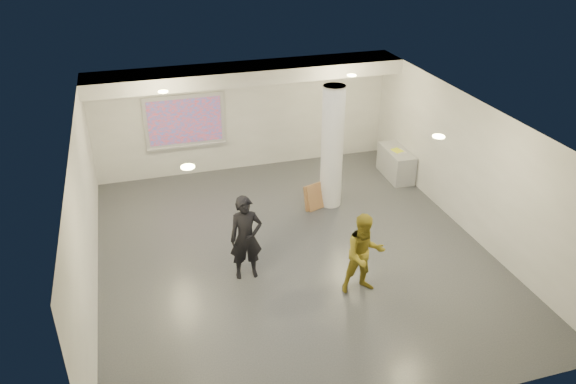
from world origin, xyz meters
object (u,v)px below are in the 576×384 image
object	(u,v)px
column	(332,148)
woman	(246,238)
credenza	(396,163)
man	(364,254)
projection_screen	(185,122)

from	to	relation	value
column	woman	world-z (taller)	column
credenza	woman	size ratio (longest dim) A/B	0.76
column	credenza	size ratio (longest dim) A/B	2.26
column	credenza	bearing A→B (deg)	22.64
woman	man	bearing A→B (deg)	-25.92
projection_screen	man	distance (m)	6.58
projection_screen	man	world-z (taller)	projection_screen
credenza	projection_screen	bearing A→B (deg)	164.18
projection_screen	woman	size ratio (longest dim) A/B	1.19
column	man	size ratio (longest dim) A/B	1.83
column	woman	bearing A→B (deg)	-138.49
woman	projection_screen	bearing A→B (deg)	97.91
column	man	bearing A→B (deg)	-100.22
credenza	man	bearing A→B (deg)	-121.04
projection_screen	man	xyz separation A→B (m)	(2.49, -6.06, -0.71)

